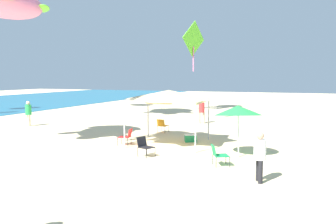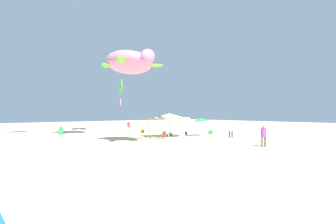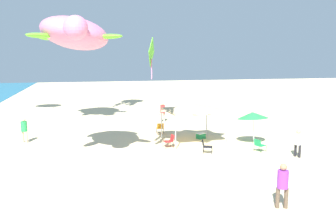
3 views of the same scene
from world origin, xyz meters
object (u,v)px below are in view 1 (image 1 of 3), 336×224
at_px(canopy_tent, 169,96).
at_px(folding_chair_left_of_tent, 127,136).
at_px(cooler_box, 191,138).
at_px(folding_chair_right_of_tent, 162,125).
at_px(folding_chair_facing_ocean, 144,145).
at_px(person_kite_handler, 28,111).
at_px(folding_chair_near_cooler, 218,154).
at_px(person_watching_sky, 202,109).
at_px(person_by_tent, 260,153).
at_px(beach_umbrella, 238,110).
at_px(kite_diamond_lime, 194,41).

height_order(canopy_tent, folding_chair_left_of_tent, canopy_tent).
bearing_deg(cooler_box, folding_chair_right_of_tent, 48.53).
xyz_separation_m(folding_chair_facing_ocean, folding_chair_right_of_tent, (5.99, 1.64, 0.00)).
relative_size(cooler_box, person_kite_handler, 0.43).
xyz_separation_m(folding_chair_near_cooler, person_watching_sky, (11.13, 3.78, 0.55)).
xyz_separation_m(folding_chair_right_of_tent, person_by_tent, (-7.90, -6.60, 0.49)).
bearing_deg(folding_chair_right_of_tent, person_watching_sky, -97.84).
distance_m(folding_chair_facing_ocean, folding_chair_right_of_tent, 6.21).
relative_size(canopy_tent, person_kite_handler, 2.19).
height_order(canopy_tent, folding_chair_facing_ocean, canopy_tent).
distance_m(beach_umbrella, person_kite_handler, 15.32).
distance_m(person_by_tent, kite_diamond_lime, 15.56).
distance_m(beach_umbrella, person_by_tent, 3.75).
bearing_deg(folding_chair_near_cooler, kite_diamond_lime, -6.08).
bearing_deg(person_kite_handler, canopy_tent, -157.86).
distance_m(folding_chair_right_of_tent, folding_chair_left_of_tent, 4.18).
distance_m(beach_umbrella, kite_diamond_lime, 11.84).
distance_m(canopy_tent, cooler_box, 2.53).
relative_size(folding_chair_near_cooler, person_kite_handler, 0.48).
height_order(person_watching_sky, person_by_tent, person_watching_sky).
bearing_deg(folding_chair_right_of_tent, cooler_box, 144.24).
xyz_separation_m(folding_chair_facing_ocean, person_watching_sky, (10.72, 0.50, 0.55)).
bearing_deg(person_by_tent, beach_umbrella, 0.10).
distance_m(cooler_box, person_watching_sky, 7.13).
bearing_deg(cooler_box, person_watching_sky, 11.16).
height_order(person_kite_handler, person_by_tent, person_kite_handler).
bearing_deg(beach_umbrella, folding_chair_left_of_tent, 86.31).
xyz_separation_m(cooler_box, person_kite_handler, (1.40, 12.03, 0.80)).
xyz_separation_m(person_watching_sky, person_by_tent, (-12.63, -5.46, -0.07)).
bearing_deg(person_watching_sky, person_by_tent, -82.53).
xyz_separation_m(person_watching_sky, person_kite_handler, (-5.55, 10.66, -0.03)).
bearing_deg(person_by_tent, person_watching_sky, 2.61).
distance_m(canopy_tent, folding_chair_facing_ocean, 3.50).
bearing_deg(folding_chair_facing_ocean, canopy_tent, 21.96).
xyz_separation_m(folding_chair_near_cooler, person_kite_handler, (5.58, 14.44, 0.53)).
distance_m(cooler_box, kite_diamond_lime, 9.83).
relative_size(beach_umbrella, person_watching_sky, 1.32).
bearing_deg(folding_chair_near_cooler, cooler_box, 2.40).
bearing_deg(folding_chair_near_cooler, person_watching_sky, -8.74).
height_order(folding_chair_right_of_tent, kite_diamond_lime, kite_diamond_lime).
height_order(folding_chair_facing_ocean, person_watching_sky, person_watching_sky).
relative_size(person_kite_handler, kite_diamond_lime, 0.47).
xyz_separation_m(folding_chair_facing_ocean, person_by_tent, (-1.91, -4.96, 0.49)).
relative_size(cooler_box, person_by_tent, 0.45).
xyz_separation_m(canopy_tent, beach_umbrella, (-1.45, -3.68, -0.45)).
bearing_deg(person_by_tent, kite_diamond_lime, 4.61).
height_order(folding_chair_right_of_tent, cooler_box, folding_chair_right_of_tent).
distance_m(folding_chair_left_of_tent, person_by_tent, 7.76).
bearing_deg(person_kite_handler, beach_umbrella, -160.47).
xyz_separation_m(folding_chair_facing_ocean, kite_diamond_lime, (11.39, 1.35, 5.52)).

